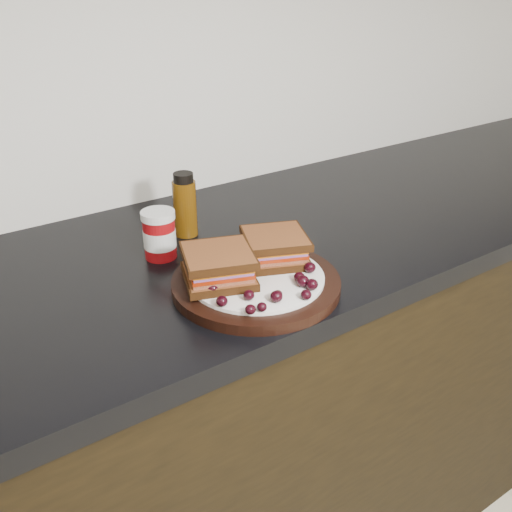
{
  "coord_description": "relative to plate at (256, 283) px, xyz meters",
  "views": [
    {
      "loc": [
        -0.49,
        0.86,
        1.38
      ],
      "look_at": [
        -0.02,
        1.54,
        0.96
      ],
      "focal_mm": 40.0,
      "sensor_mm": 36.0,
      "label": 1
    }
  ],
  "objects": [
    {
      "name": "grape_15",
      "position": [
        -0.03,
        0.05,
        0.02
      ],
      "size": [
        0.02,
        0.02,
        0.02
      ],
      "primitive_type": "ellipsoid",
      "color": "black",
      "rests_on": "plate"
    },
    {
      "name": "grape_4",
      "position": [
        -0.02,
        -0.08,
        0.02
      ],
      "size": [
        0.02,
        0.02,
        0.02
      ],
      "primitive_type": "ellipsoid",
      "color": "black",
      "rests_on": "plate"
    },
    {
      "name": "grape_1",
      "position": [
        -0.05,
        -0.06,
        0.02
      ],
      "size": [
        0.02,
        0.02,
        0.02
      ],
      "primitive_type": "ellipsoid",
      "color": "black",
      "rests_on": "plate"
    },
    {
      "name": "grape_2",
      "position": [
        -0.07,
        -0.09,
        0.02
      ],
      "size": [
        0.02,
        0.02,
        0.02
      ],
      "primitive_type": "ellipsoid",
      "color": "black",
      "rests_on": "plate"
    },
    {
      "name": "base_cabinets",
      "position": [
        0.02,
        0.16,
        -0.48
      ],
      "size": [
        3.96,
        0.58,
        0.86
      ],
      "primitive_type": "cube",
      "color": "black",
      "rests_on": "ground_plane"
    },
    {
      "name": "grape_12",
      "position": [
        0.09,
        -0.0,
        0.02
      ],
      "size": [
        0.02,
        0.02,
        0.02
      ],
      "primitive_type": "ellipsoid",
      "color": "black",
      "rests_on": "plate"
    },
    {
      "name": "grape_8",
      "position": [
        0.04,
        -0.07,
        0.02
      ],
      "size": [
        0.02,
        0.02,
        0.02
      ],
      "primitive_type": "ellipsoid",
      "color": "black",
      "rests_on": "plate"
    },
    {
      "name": "grape_9",
      "position": [
        0.05,
        -0.06,
        0.02
      ],
      "size": [
        0.02,
        0.02,
        0.02
      ],
      "primitive_type": "ellipsoid",
      "color": "black",
      "rests_on": "plate"
    },
    {
      "name": "grape_10",
      "position": [
        0.08,
        -0.04,
        0.02
      ],
      "size": [
        0.02,
        0.02,
        0.02
      ],
      "primitive_type": "ellipsoid",
      "color": "black",
      "rests_on": "plate"
    },
    {
      "name": "sandwich_right",
      "position": [
        0.06,
        0.03,
        0.04
      ],
      "size": [
        0.14,
        0.14,
        0.05
      ],
      "primitive_type": null,
      "rotation": [
        0.0,
        0.0,
        -0.39
      ],
      "color": "brown",
      "rests_on": "plate"
    },
    {
      "name": "grape_7",
      "position": [
        0.05,
        -0.09,
        0.02
      ],
      "size": [
        0.02,
        0.02,
        0.02
      ],
      "primitive_type": "ellipsoid",
      "color": "black",
      "rests_on": "plate"
    },
    {
      "name": "grape_22",
      "position": [
        -0.06,
        0.0,
        0.02
      ],
      "size": [
        0.02,
        0.02,
        0.02
      ],
      "primitive_type": "ellipsoid",
      "color": "black",
      "rests_on": "plate"
    },
    {
      "name": "plate",
      "position": [
        0.0,
        0.0,
        0.0
      ],
      "size": [
        0.28,
        0.28,
        0.02
      ],
      "primitive_type": "cylinder",
      "color": "black",
      "rests_on": "countertop"
    },
    {
      "name": "grape_14",
      "position": [
        0.07,
        0.05,
        0.02
      ],
      "size": [
        0.01,
        0.01,
        0.01
      ],
      "primitive_type": "ellipsoid",
      "color": "black",
      "rests_on": "plate"
    },
    {
      "name": "grape_5",
      "position": [
        -0.01,
        -0.08,
        0.02
      ],
      "size": [
        0.02,
        0.02,
        0.01
      ],
      "primitive_type": "ellipsoid",
      "color": "black",
      "rests_on": "plate"
    },
    {
      "name": "grape_20",
      "position": [
        -0.05,
        0.02,
        0.02
      ],
      "size": [
        0.02,
        0.02,
        0.02
      ],
      "primitive_type": "ellipsoid",
      "color": "black",
      "rests_on": "plate"
    },
    {
      "name": "grape_18",
      "position": [
        -0.09,
        0.0,
        0.02
      ],
      "size": [
        0.02,
        0.02,
        0.02
      ],
      "primitive_type": "ellipsoid",
      "color": "black",
      "rests_on": "plate"
    },
    {
      "name": "grape_0",
      "position": [
        -0.09,
        -0.05,
        0.02
      ],
      "size": [
        0.02,
        0.02,
        0.02
      ],
      "primitive_type": "ellipsoid",
      "color": "black",
      "rests_on": "plate"
    },
    {
      "name": "grape_11",
      "position": [
        0.08,
        -0.02,
        0.02
      ],
      "size": [
        0.02,
        0.02,
        0.02
      ],
      "primitive_type": "ellipsoid",
      "color": "black",
      "rests_on": "plate"
    },
    {
      "name": "grape_16",
      "position": [
        -0.08,
        0.04,
        0.02
      ],
      "size": [
        0.02,
        0.02,
        0.02
      ],
      "primitive_type": "ellipsoid",
      "color": "black",
      "rests_on": "plate"
    },
    {
      "name": "grape_17",
      "position": [
        -0.06,
        0.03,
        0.02
      ],
      "size": [
        0.02,
        0.02,
        0.02
      ],
      "primitive_type": "ellipsoid",
      "color": "black",
      "rests_on": "plate"
    },
    {
      "name": "oil_bottle",
      "position": [
        0.0,
        0.25,
        0.05
      ],
      "size": [
        0.05,
        0.05,
        0.13
      ],
      "primitive_type": "cylinder",
      "rotation": [
        0.0,
        0.0,
        0.15
      ],
      "color": "#523108",
      "rests_on": "countertop"
    },
    {
      "name": "grape_3",
      "position": [
        -0.05,
        -0.09,
        0.02
      ],
      "size": [
        0.02,
        0.02,
        0.01
      ],
      "primitive_type": "ellipsoid",
      "color": "black",
      "rests_on": "plate"
    },
    {
      "name": "grape_6",
      "position": [
        0.02,
        -0.1,
        0.02
      ],
      "size": [
        0.02,
        0.02,
        0.02
      ],
      "primitive_type": "ellipsoid",
      "color": "black",
      "rests_on": "plate"
    },
    {
      "name": "sandwich_left",
      "position": [
        -0.06,
        0.02,
        0.04
      ],
      "size": [
        0.14,
        0.14,
        0.05
      ],
      "primitive_type": null,
      "rotation": [
        0.0,
        0.0,
        -0.34
      ],
      "color": "brown",
      "rests_on": "plate"
    },
    {
      "name": "countertop",
      "position": [
        0.02,
        0.16,
        -0.03
      ],
      "size": [
        3.98,
        0.6,
        0.04
      ],
      "primitive_type": "cube",
      "color": "black",
      "rests_on": "base_cabinets"
    },
    {
      "name": "grape_13",
      "position": [
        0.09,
        0.03,
        0.02
      ],
      "size": [
        0.02,
        0.02,
        0.02
      ],
      "primitive_type": "ellipsoid",
      "color": "black",
      "rests_on": "plate"
    },
    {
      "name": "condiment_jar",
      "position": [
        -0.08,
        0.19,
        0.04
      ],
      "size": [
        0.07,
        0.07,
        0.09
      ],
      "primitive_type": "cylinder",
      "rotation": [
        0.0,
        0.0,
        0.22
      ],
      "color": "maroon",
      "rests_on": "countertop"
    },
    {
      "name": "grape_21",
      "position": [
        -0.06,
        0.02,
        0.02
      ],
      "size": [
        0.02,
        0.02,
        0.02
      ],
      "primitive_type": "ellipsoid",
      "color": "black",
      "rests_on": "plate"
    },
    {
      "name": "grape_19",
      "position": [
        -0.09,
        -0.01,
        0.03
      ],
      "size": [
        0.02,
        0.02,
        0.02
      ],
      "primitive_type": "ellipsoid",
      "color": "black",
      "rests_on": "plate"
    }
  ]
}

